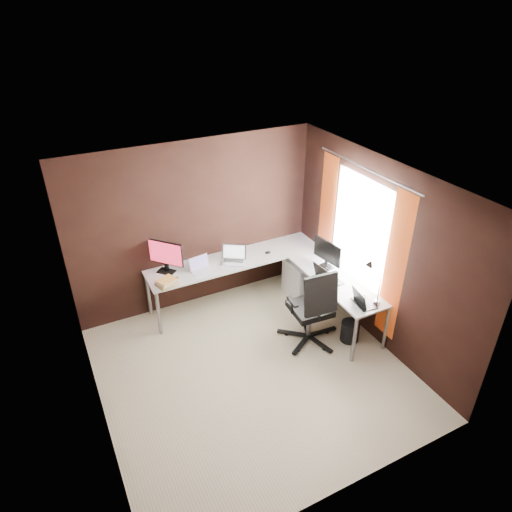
{
  "coord_description": "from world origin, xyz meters",
  "views": [
    {
      "loc": [
        -1.88,
        -3.79,
        4.18
      ],
      "look_at": [
        0.54,
        0.95,
        1.05
      ],
      "focal_mm": 32.0,
      "sensor_mm": 36.0,
      "label": 1
    }
  ],
  "objects_px": {
    "laptop_silver": "(234,258)",
    "desk_lamp": "(373,278)",
    "monitor_right": "(327,253)",
    "book_stack": "(167,282)",
    "laptop_black_big": "(326,278)",
    "wastebasket": "(350,331)",
    "drawer_pedestal": "(302,279)",
    "laptop_white": "(201,268)",
    "office_chair": "(311,320)",
    "laptop_black_small": "(362,301)",
    "monitor_left": "(165,255)"
  },
  "relations": [
    {
      "from": "laptop_silver",
      "to": "desk_lamp",
      "type": "xyz_separation_m",
      "value": [
        1.1,
        -1.72,
        0.33
      ]
    },
    {
      "from": "monitor_right",
      "to": "book_stack",
      "type": "relative_size",
      "value": 1.64
    },
    {
      "from": "laptop_black_big",
      "to": "wastebasket",
      "type": "relative_size",
      "value": 1.39
    },
    {
      "from": "drawer_pedestal",
      "to": "laptop_white",
      "type": "relative_size",
      "value": 1.84
    },
    {
      "from": "laptop_white",
      "to": "laptop_black_big",
      "type": "bearing_deg",
      "value": -44.45
    },
    {
      "from": "laptop_black_big",
      "to": "desk_lamp",
      "type": "distance_m",
      "value": 0.77
    },
    {
      "from": "desk_lamp",
      "to": "drawer_pedestal",
      "type": "bearing_deg",
      "value": 86.85
    },
    {
      "from": "laptop_silver",
      "to": "wastebasket",
      "type": "height_order",
      "value": "laptop_silver"
    },
    {
      "from": "wastebasket",
      "to": "drawer_pedestal",
      "type": "bearing_deg",
      "value": 91.44
    },
    {
      "from": "laptop_black_big",
      "to": "desk_lamp",
      "type": "relative_size",
      "value": 0.67
    },
    {
      "from": "book_stack",
      "to": "office_chair",
      "type": "distance_m",
      "value": 2.0
    },
    {
      "from": "laptop_silver",
      "to": "book_stack",
      "type": "relative_size",
      "value": 1.4
    },
    {
      "from": "laptop_black_small",
      "to": "office_chair",
      "type": "bearing_deg",
      "value": 55.4
    },
    {
      "from": "laptop_silver",
      "to": "laptop_black_big",
      "type": "height_order",
      "value": "laptop_black_big"
    },
    {
      "from": "laptop_black_small",
      "to": "office_chair",
      "type": "height_order",
      "value": "office_chair"
    },
    {
      "from": "monitor_left",
      "to": "desk_lamp",
      "type": "height_order",
      "value": "desk_lamp"
    },
    {
      "from": "desk_lamp",
      "to": "monitor_right",
      "type": "bearing_deg",
      "value": 82.18
    },
    {
      "from": "drawer_pedestal",
      "to": "monitor_right",
      "type": "xyz_separation_m",
      "value": [
        0.11,
        -0.45,
        0.67
      ]
    },
    {
      "from": "office_chair",
      "to": "wastebasket",
      "type": "relative_size",
      "value": 4.0
    },
    {
      "from": "laptop_white",
      "to": "book_stack",
      "type": "relative_size",
      "value": 1.05
    },
    {
      "from": "monitor_right",
      "to": "wastebasket",
      "type": "height_order",
      "value": "monitor_right"
    },
    {
      "from": "monitor_right",
      "to": "laptop_silver",
      "type": "height_order",
      "value": "monitor_right"
    },
    {
      "from": "laptop_silver",
      "to": "office_chair",
      "type": "height_order",
      "value": "office_chair"
    },
    {
      "from": "monitor_left",
      "to": "laptop_black_big",
      "type": "distance_m",
      "value": 2.24
    },
    {
      "from": "drawer_pedestal",
      "to": "desk_lamp",
      "type": "bearing_deg",
      "value": -85.89
    },
    {
      "from": "drawer_pedestal",
      "to": "laptop_black_big",
      "type": "distance_m",
      "value": 0.9
    },
    {
      "from": "monitor_left",
      "to": "laptop_white",
      "type": "bearing_deg",
      "value": 24.45
    },
    {
      "from": "monitor_right",
      "to": "wastebasket",
      "type": "bearing_deg",
      "value": 164.45
    },
    {
      "from": "monitor_left",
      "to": "laptop_black_big",
      "type": "height_order",
      "value": "monitor_left"
    },
    {
      "from": "desk_lamp",
      "to": "office_chair",
      "type": "relative_size",
      "value": 0.52
    },
    {
      "from": "monitor_right",
      "to": "desk_lamp",
      "type": "bearing_deg",
      "value": 169.91
    },
    {
      "from": "laptop_black_big",
      "to": "book_stack",
      "type": "distance_m",
      "value": 2.16
    },
    {
      "from": "laptop_white",
      "to": "laptop_black_small",
      "type": "xyz_separation_m",
      "value": [
        1.53,
        -1.67,
        0.0
      ]
    },
    {
      "from": "monitor_right",
      "to": "laptop_black_small",
      "type": "distance_m",
      "value": 0.97
    },
    {
      "from": "laptop_silver",
      "to": "laptop_black_small",
      "type": "xyz_separation_m",
      "value": [
        1.01,
        -1.7,
        -0.0
      ]
    },
    {
      "from": "monitor_left",
      "to": "laptop_black_small",
      "type": "height_order",
      "value": "monitor_left"
    },
    {
      "from": "laptop_black_big",
      "to": "drawer_pedestal",
      "type": "bearing_deg",
      "value": -12.82
    },
    {
      "from": "laptop_black_big",
      "to": "wastebasket",
      "type": "distance_m",
      "value": 0.8
    },
    {
      "from": "desk_lamp",
      "to": "office_chair",
      "type": "bearing_deg",
      "value": 134.51
    },
    {
      "from": "monitor_left",
      "to": "laptop_black_small",
      "type": "distance_m",
      "value": 2.72
    },
    {
      "from": "laptop_black_big",
      "to": "wastebasket",
      "type": "bearing_deg",
      "value": -169.47
    },
    {
      "from": "drawer_pedestal",
      "to": "book_stack",
      "type": "height_order",
      "value": "book_stack"
    },
    {
      "from": "drawer_pedestal",
      "to": "laptop_white",
      "type": "xyz_separation_m",
      "value": [
        -1.52,
        0.28,
        0.48
      ]
    },
    {
      "from": "laptop_black_small",
      "to": "drawer_pedestal",
      "type": "bearing_deg",
      "value": 7.41
    },
    {
      "from": "drawer_pedestal",
      "to": "desk_lamp",
      "type": "distance_m",
      "value": 1.63
    },
    {
      "from": "laptop_black_small",
      "to": "office_chair",
      "type": "distance_m",
      "value": 0.76
    },
    {
      "from": "laptop_silver",
      "to": "desk_lamp",
      "type": "relative_size",
      "value": 0.72
    },
    {
      "from": "monitor_right",
      "to": "wastebasket",
      "type": "relative_size",
      "value": 1.76
    },
    {
      "from": "laptop_silver",
      "to": "book_stack",
      "type": "height_order",
      "value": "laptop_silver"
    },
    {
      "from": "desk_lamp",
      "to": "wastebasket",
      "type": "height_order",
      "value": "desk_lamp"
    }
  ]
}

